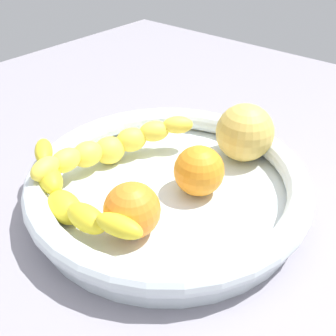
{
  "coord_description": "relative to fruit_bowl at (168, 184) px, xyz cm",
  "views": [
    {
      "loc": [
        29.62,
        25.02,
        34.96
      ],
      "look_at": [
        0.0,
        0.0,
        7.86
      ],
      "focal_mm": 42.83,
      "sensor_mm": 36.0,
      "label": 1
    }
  ],
  "objects": [
    {
      "name": "banana_draped_left",
      "position": [
        10.8,
        -4.93,
        2.09
      ],
      "size": [
        7.83,
        21.9,
        5.01
      ],
      "color": "yellow",
      "rests_on": "fruit_bowl"
    },
    {
      "name": "apple_yellow",
      "position": [
        -11.82,
        3.22,
        3.18
      ],
      "size": [
        7.65,
        7.65,
        7.65
      ],
      "primitive_type": "sphere",
      "color": "#E0BC55",
      "rests_on": "fruit_bowl"
    },
    {
      "name": "orange_front",
      "position": [
        8.15,
        2.05,
        2.34
      ],
      "size": [
        5.98,
        5.98,
        5.98
      ],
      "primitive_type": "sphere",
      "color": "orange",
      "rests_on": "fruit_bowl"
    },
    {
      "name": "kitchen_counter",
      "position": [
        0.0,
        0.0,
        -4.01
      ],
      "size": [
        120.0,
        120.0,
        3.0
      ],
      "primitive_type": "cube",
      "color": "gray",
      "rests_on": "ground"
    },
    {
      "name": "orange_mid_left",
      "position": [
        -1.91,
        3.14,
        2.36
      ],
      "size": [
        6.01,
        6.01,
        6.01
      ],
      "primitive_type": "sphere",
      "color": "orange",
      "rests_on": "fruit_bowl"
    },
    {
      "name": "banana_draped_right",
      "position": [
        0.82,
        -8.8,
        2.18
      ],
      "size": [
        22.32,
        9.67,
        5.13
      ],
      "color": "#F9E047",
      "rests_on": "fruit_bowl"
    },
    {
      "name": "fruit_bowl",
      "position": [
        0.0,
        0.0,
        0.0
      ],
      "size": [
        33.94,
        33.94,
        4.87
      ],
      "color": "silver",
      "rests_on": "kitchen_counter"
    }
  ]
}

